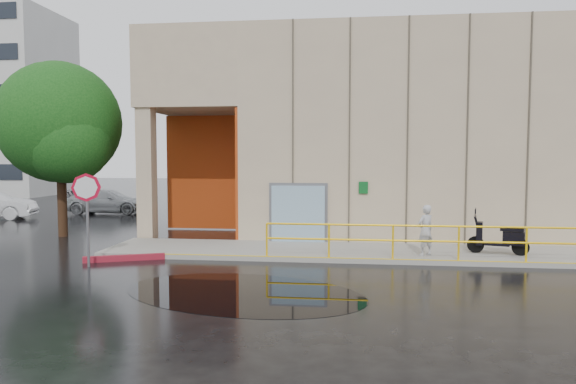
% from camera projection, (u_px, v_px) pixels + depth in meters
% --- Properties ---
extents(ground, '(120.00, 120.00, 0.00)m').
position_uv_depth(ground, '(267.00, 287.00, 12.55)').
color(ground, black).
rests_on(ground, ground).
extents(sidewalk, '(20.00, 3.00, 0.15)m').
position_uv_depth(sidewalk, '(411.00, 253.00, 16.55)').
color(sidewalk, gray).
rests_on(sidewalk, ground).
extents(building, '(20.00, 10.17, 8.00)m').
position_uv_depth(building, '(420.00, 133.00, 22.56)').
color(building, tan).
rests_on(building, ground).
extents(guardrail, '(9.56, 0.06, 1.03)m').
position_uv_depth(guardrail, '(426.00, 242.00, 15.14)').
color(guardrail, yellow).
rests_on(guardrail, sidewalk).
extents(person, '(0.68, 0.64, 1.56)m').
position_uv_depth(person, '(426.00, 230.00, 15.74)').
color(person, '#B0B0B5').
rests_on(person, sidewalk).
extents(scooter, '(1.86, 1.05, 1.40)m').
position_uv_depth(scooter, '(499.00, 228.00, 15.95)').
color(scooter, black).
rests_on(scooter, sidewalk).
extents(stop_sign, '(0.67, 0.53, 2.72)m').
position_uv_depth(stop_sign, '(87.00, 199.00, 14.71)').
color(stop_sign, slate).
rests_on(stop_sign, ground).
extents(red_curb, '(2.30, 1.04, 0.18)m').
position_uv_depth(red_curb, '(125.00, 258.00, 15.70)').
color(red_curb, maroon).
rests_on(red_curb, ground).
extents(puddle, '(6.61, 4.92, 0.01)m').
position_uv_depth(puddle, '(243.00, 293.00, 12.03)').
color(puddle, black).
rests_on(puddle, ground).
extents(car_c, '(4.77, 2.13, 1.36)m').
position_uv_depth(car_c, '(107.00, 201.00, 28.67)').
color(car_c, '#9EA1A5').
rests_on(car_c, ground).
extents(tree_near, '(4.75, 4.75, 6.90)m').
position_uv_depth(tree_near, '(62.00, 127.00, 20.06)').
color(tree_near, black).
rests_on(tree_near, ground).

